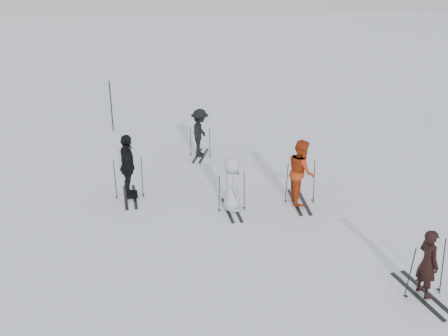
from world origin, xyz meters
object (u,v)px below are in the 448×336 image
Objects in this scene: skier_grey at (232,185)px; skier_red at (301,172)px; piste_marker at (111,106)px; skier_near_dark at (427,264)px; skier_uphill_left at (128,167)px; skier_uphill_far at (200,133)px.

skier_red is at bearing -86.18° from skier_grey.
piste_marker reaches higher than skier_grey.
skier_grey is (-3.37, 4.43, 0.02)m from skier_near_dark.
skier_grey is 0.73× the size of piste_marker.
piste_marker is at bearing 22.72° from skier_grey.
skier_near_dark is at bearing -160.69° from skier_red.
piste_marker is at bearing 40.70° from skier_red.
skier_uphill_far is at bearing -41.84° from skier_uphill_left.
skier_red reaches higher than skier_grey.
skier_uphill_left is 6.71m from piste_marker.
skier_uphill_far is at bearing -45.89° from piste_marker.
skier_near_dark is 0.71× the size of piste_marker.
skier_red is 4.91m from skier_uphill_far.
skier_uphill_left is at bearing 38.36° from skier_near_dark.
piste_marker reaches higher than skier_uphill_left.
skier_grey is at bearing 27.94° from skier_near_dark.
skier_uphill_left is (-4.92, 1.02, 0.02)m from skier_red.
skier_red is 0.98× the size of skier_uphill_left.
piste_marker is (-3.34, 3.44, 0.20)m from skier_uphill_far.
skier_near_dark is 4.86m from skier_red.
piste_marker reaches higher than skier_uphill_far.
skier_red is 2.06m from skier_grey.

